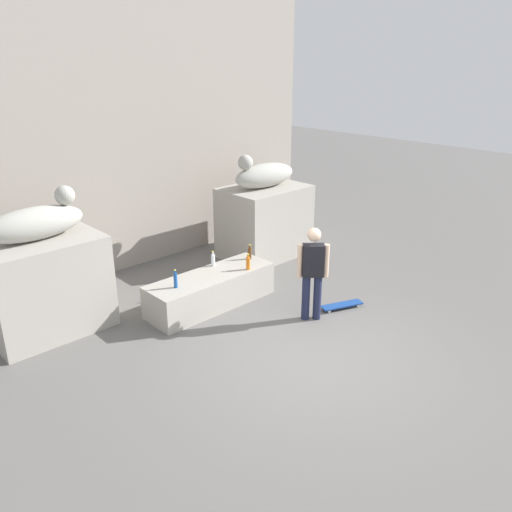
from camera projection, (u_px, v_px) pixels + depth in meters
name	position (u px, v px, depth m)	size (l,w,h in m)	color
ground_plane	(313.00, 358.00, 7.93)	(40.00, 40.00, 0.00)	#605E5B
facade_wall	(114.00, 108.00, 10.39)	(9.87, 0.60, 6.66)	gray
pedestal_left	(44.00, 285.00, 8.50)	(1.86, 1.35, 1.59)	#A39E93
pedestal_right	(264.00, 222.00, 11.73)	(1.86, 1.35, 1.59)	#A39E93
statue_reclining_left	(36.00, 222.00, 8.13)	(1.61, 0.59, 0.78)	#AAAAA0
statue_reclining_right	(263.00, 175.00, 11.31)	(1.62, 0.63, 0.78)	#AAAAA0
ledge_block	(211.00, 290.00, 9.49)	(2.46, 0.81, 0.61)	#A39E93
skater	(313.00, 270.00, 8.77)	(0.43, 0.39, 1.67)	#1E233F
skateboard	(342.00, 305.00, 9.45)	(0.82, 0.48, 0.08)	navy
bottle_orange	(248.00, 263.00, 9.56)	(0.08, 0.08, 0.31)	orange
bottle_clear	(213.00, 260.00, 9.73)	(0.07, 0.07, 0.29)	silver
bottle_brown	(250.00, 253.00, 10.06)	(0.07, 0.07, 0.29)	#593314
bottle_blue	(176.00, 280.00, 8.81)	(0.07, 0.07, 0.33)	#194C99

